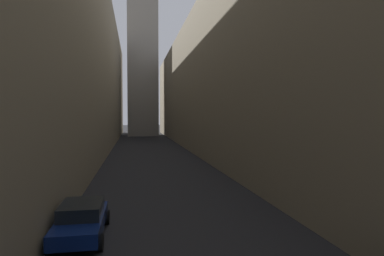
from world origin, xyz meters
name	(u,v)px	position (x,y,z in m)	size (l,w,h in m)	color
ground_plane	(151,154)	(0.00, 48.00, 0.00)	(264.00, 264.00, 0.00)	#232326
building_block_left	(64,67)	(-11.21, 50.00, 11.46)	(11.42, 108.00, 22.93)	gray
building_block_right	(225,83)	(10.64, 50.00, 9.70)	(10.27, 108.00, 19.41)	gray
clock_tower	(142,13)	(0.00, 88.90, 30.83)	(8.24, 8.24, 59.32)	gray
parked_car_left_third	(81,219)	(-4.40, 18.76, 0.76)	(2.02, 4.56, 1.44)	navy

